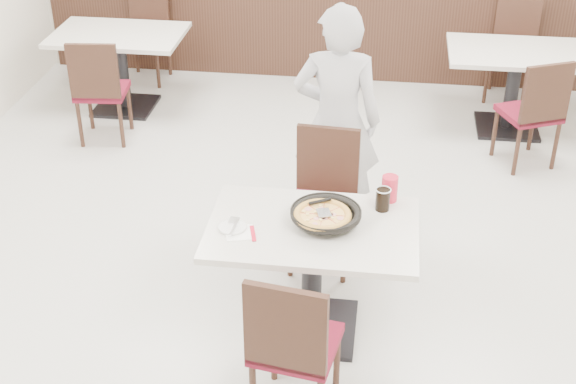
# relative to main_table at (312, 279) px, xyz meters

# --- Properties ---
(floor) EXTENTS (7.00, 7.00, 0.00)m
(floor) POSITION_rel_main_table_xyz_m (-0.23, 0.52, -0.38)
(floor) COLOR #A7A7A2
(floor) RESTS_ON ground
(wainscot_back) EXTENTS (5.90, 0.03, 1.10)m
(wainscot_back) POSITION_rel_main_table_xyz_m (-0.23, 4.00, 0.18)
(wainscot_back) COLOR black
(wainscot_back) RESTS_ON floor
(main_table) EXTENTS (1.29, 0.94, 0.75)m
(main_table) POSITION_rel_main_table_xyz_m (0.00, 0.00, 0.00)
(main_table) COLOR beige
(main_table) RESTS_ON floor
(chair_near) EXTENTS (0.48, 0.48, 0.95)m
(chair_near) POSITION_rel_main_table_xyz_m (-0.01, -0.67, 0.10)
(chair_near) COLOR black
(chair_near) RESTS_ON floor
(chair_far) EXTENTS (0.45, 0.45, 0.95)m
(chair_far) POSITION_rel_main_table_xyz_m (-0.01, 0.69, 0.10)
(chair_far) COLOR black
(chair_far) RESTS_ON floor
(trivet) EXTENTS (0.14, 0.14, 0.04)m
(trivet) POSITION_rel_main_table_xyz_m (0.06, 0.01, 0.39)
(trivet) COLOR black
(trivet) RESTS_ON main_table
(pizza_pan) EXTENTS (0.40, 0.40, 0.01)m
(pizza_pan) POSITION_rel_main_table_xyz_m (0.07, 0.04, 0.42)
(pizza_pan) COLOR black
(pizza_pan) RESTS_ON trivet
(pizza) EXTENTS (0.33, 0.33, 0.02)m
(pizza) POSITION_rel_main_table_xyz_m (0.05, 0.01, 0.44)
(pizza) COLOR gold
(pizza) RESTS_ON pizza_pan
(pizza_server) EXTENTS (0.10, 0.11, 0.00)m
(pizza_server) POSITION_rel_main_table_xyz_m (0.06, 0.01, 0.47)
(pizza_server) COLOR white
(pizza_server) RESTS_ON pizza
(napkin) EXTENTS (0.19, 0.19, 0.00)m
(napkin) POSITION_rel_main_table_xyz_m (-0.40, -0.12, 0.38)
(napkin) COLOR white
(napkin) RESTS_ON main_table
(side_plate) EXTENTS (0.18, 0.18, 0.01)m
(side_plate) POSITION_rel_main_table_xyz_m (-0.45, -0.08, 0.38)
(side_plate) COLOR silver
(side_plate) RESTS_ON napkin
(fork) EXTENTS (0.03, 0.17, 0.00)m
(fork) POSITION_rel_main_table_xyz_m (-0.44, -0.10, 0.39)
(fork) COLOR white
(fork) RESTS_ON side_plate
(cola_glass) EXTENTS (0.10, 0.10, 0.13)m
(cola_glass) POSITION_rel_main_table_xyz_m (0.39, 0.24, 0.44)
(cola_glass) COLOR black
(cola_glass) RESTS_ON main_table
(red_cup) EXTENTS (0.11, 0.11, 0.16)m
(red_cup) POSITION_rel_main_table_xyz_m (0.42, 0.35, 0.45)
(red_cup) COLOR red
(red_cup) RESTS_ON main_table
(diner_person) EXTENTS (0.62, 0.41, 1.68)m
(diner_person) POSITION_rel_main_table_xyz_m (0.04, 1.20, 0.47)
(diner_person) COLOR #B8B8BC
(diner_person) RESTS_ON floor
(bg_table_left) EXTENTS (1.24, 0.86, 0.75)m
(bg_table_left) POSITION_rel_main_table_xyz_m (-2.12, 3.00, 0.00)
(bg_table_left) COLOR beige
(bg_table_left) RESTS_ON floor
(bg_chair_left_near) EXTENTS (0.46, 0.46, 0.95)m
(bg_chair_left_near) POSITION_rel_main_table_xyz_m (-2.09, 2.36, 0.10)
(bg_chair_left_near) COLOR black
(bg_chair_left_near) RESTS_ON floor
(bg_chair_left_far) EXTENTS (0.45, 0.45, 0.95)m
(bg_chair_left_far) POSITION_rel_main_table_xyz_m (-2.10, 3.70, 0.10)
(bg_chair_left_far) COLOR black
(bg_chair_left_far) RESTS_ON floor
(bg_table_right) EXTENTS (1.21, 0.81, 0.75)m
(bg_table_right) POSITION_rel_main_table_xyz_m (1.48, 3.02, 0.00)
(bg_table_right) COLOR beige
(bg_table_right) RESTS_ON floor
(bg_chair_right_near) EXTENTS (0.56, 0.56, 0.95)m
(bg_chair_right_near) POSITION_rel_main_table_xyz_m (1.54, 2.38, 0.10)
(bg_chair_right_near) COLOR black
(bg_chair_right_near) RESTS_ON floor
(bg_chair_right_far) EXTENTS (0.50, 0.50, 0.95)m
(bg_chair_right_far) POSITION_rel_main_table_xyz_m (1.53, 3.71, 0.10)
(bg_chair_right_far) COLOR black
(bg_chair_right_far) RESTS_ON floor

